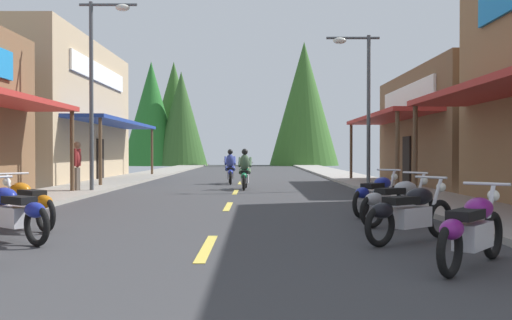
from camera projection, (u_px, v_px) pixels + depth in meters
ground at (241, 186)px, 24.73m from camera, size 9.14×78.11×0.10m
sidewalk_left at (107, 184)px, 24.75m from camera, size 2.55×78.11×0.12m
sidewalk_right at (376, 184)px, 24.70m from camera, size 2.55×78.11×0.12m
centerline_dashes at (243, 182)px, 26.93m from camera, size 0.16×51.49×0.01m
storefront_left_far at (42, 112)px, 28.49m from camera, size 7.87×13.05×6.88m
storefront_right_far at (506, 129)px, 23.85m from camera, size 9.96×10.83×4.84m
streetlamp_left at (101, 71)px, 19.68m from camera, size 1.99×0.30×6.63m
streetlamp_right at (363, 89)px, 21.34m from camera, size 1.99×0.30×5.83m
motorcycle_parked_right_0 at (475, 229)px, 6.99m from camera, size 1.45×1.71×1.04m
motorcycle_parked_right_1 at (412, 212)px, 8.99m from camera, size 1.77×1.37×1.04m
motorcycle_parked_right_2 at (400, 200)px, 11.10m from camera, size 1.79×1.33×1.04m
motorcycle_parked_right_3 at (380, 194)px, 12.85m from camera, size 1.48×1.68×1.04m
motorcycle_parked_left_1 at (14, 211)px, 9.08m from camera, size 1.75×1.39×1.04m
motorcycle_parked_left_2 at (29, 203)px, 10.60m from camera, size 1.66×1.51×1.04m
rider_cruising_lead at (247, 172)px, 21.86m from camera, size 0.60×2.14×1.57m
rider_cruising_trailing at (232, 169)px, 25.69m from camera, size 0.60×2.14×1.57m
pedestrian_strolling at (80, 163)px, 19.61m from camera, size 0.26×0.57×1.80m
treeline_backdrop at (245, 112)px, 63.49m from camera, size 23.44×12.30×13.49m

